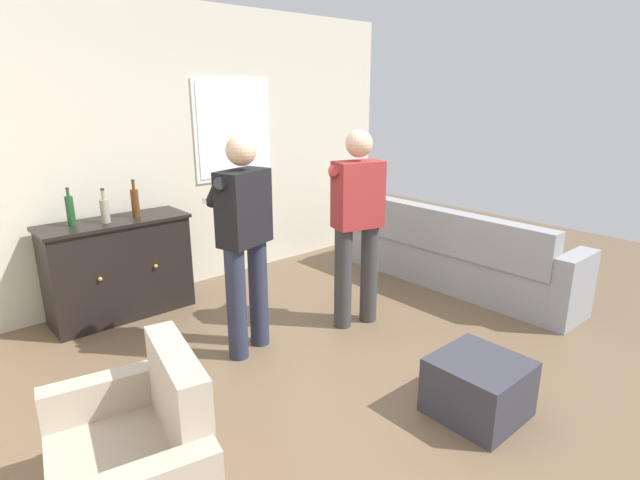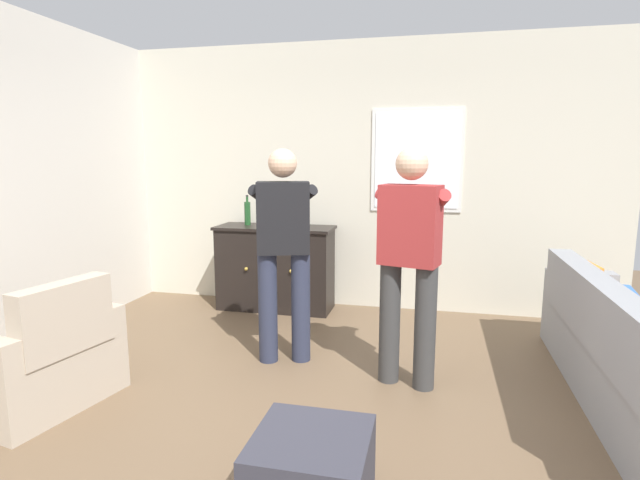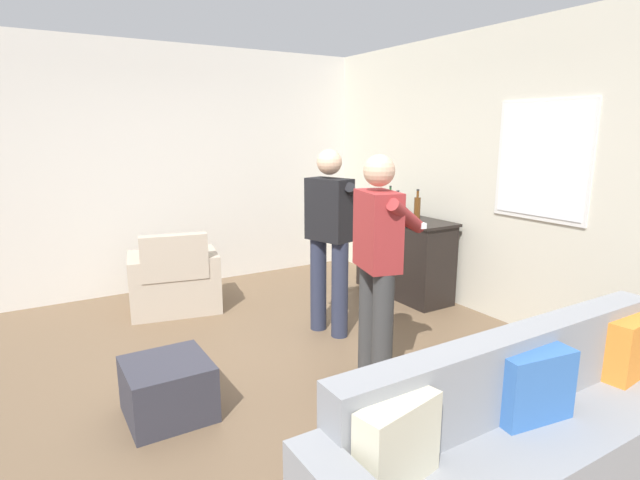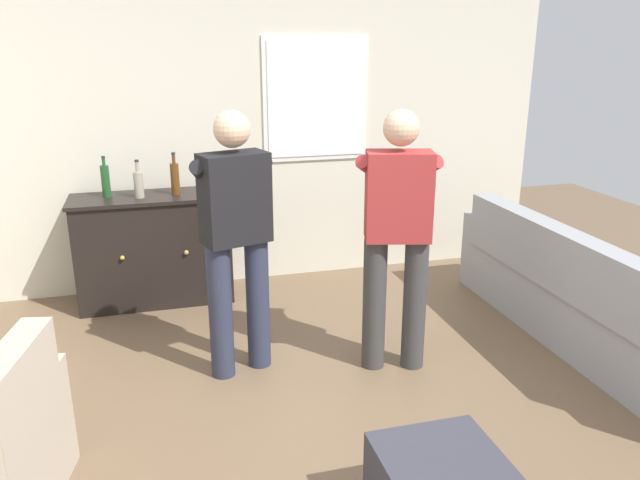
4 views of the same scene
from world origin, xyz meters
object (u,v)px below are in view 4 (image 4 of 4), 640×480
(couch, at_px, (579,299))
(person_standing_left, at_px, (236,232))
(sideboard_cabinet, at_px, (154,249))
(bottle_liquor_amber, at_px, (106,180))
(person_standing_right, at_px, (397,230))
(bottle_spirits_clear, at_px, (175,178))
(bottle_wine_green, at_px, (139,184))

(couch, relative_size, person_standing_left, 1.54)
(person_standing_left, bearing_deg, sideboard_cabinet, 110.91)
(sideboard_cabinet, xyz_separation_m, bottle_liquor_amber, (-0.32, 0.05, 0.58))
(sideboard_cabinet, height_order, person_standing_right, person_standing_right)
(couch, bearing_deg, bottle_liquor_amber, 153.03)
(bottle_liquor_amber, xyz_separation_m, person_standing_right, (1.80, -1.56, -0.09))
(bottle_liquor_amber, distance_m, bottle_spirits_clear, 0.53)
(couch, distance_m, bottle_liquor_amber, 3.62)
(bottle_liquor_amber, distance_m, person_standing_right, 2.38)
(sideboard_cabinet, relative_size, bottle_liquor_amber, 3.88)
(person_standing_left, bearing_deg, bottle_wine_green, 114.57)
(sideboard_cabinet, distance_m, person_standing_left, 1.48)
(sideboard_cabinet, height_order, bottle_wine_green, bottle_wine_green)
(couch, distance_m, sideboard_cabinet, 3.25)
(couch, relative_size, bottle_spirits_clear, 7.75)
(bottle_liquor_amber, bearing_deg, person_standing_left, -58.72)
(person_standing_left, distance_m, person_standing_right, 1.00)
(person_standing_right, bearing_deg, couch, -2.10)
(person_standing_right, bearing_deg, sideboard_cabinet, 134.26)
(sideboard_cabinet, relative_size, person_standing_left, 0.74)
(couch, bearing_deg, person_standing_left, 173.63)
(bottle_wine_green, bearing_deg, person_standing_left, -65.43)
(sideboard_cabinet, relative_size, person_standing_right, 0.74)
(sideboard_cabinet, bearing_deg, person_standing_right, -45.74)
(couch, xyz_separation_m, person_standing_right, (-1.37, 0.05, 0.60))
(sideboard_cabinet, distance_m, bottle_wine_green, 0.56)
(bottle_spirits_clear, bearing_deg, bottle_wine_green, -171.91)
(sideboard_cabinet, distance_m, person_standing_right, 2.17)
(bottle_wine_green, height_order, bottle_liquor_amber, bottle_liquor_amber)
(couch, bearing_deg, bottle_wine_green, 152.55)
(sideboard_cabinet, height_order, bottle_spirits_clear, bottle_spirits_clear)
(bottle_wine_green, height_order, person_standing_left, person_standing_left)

